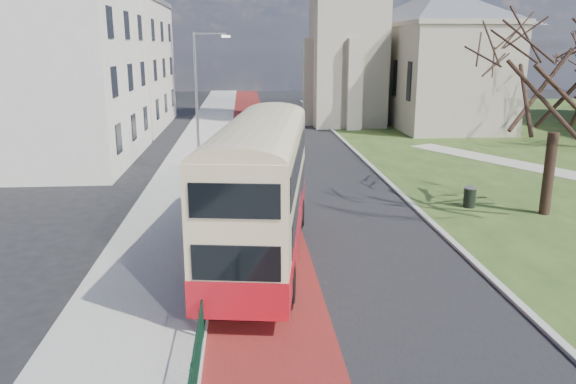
{
  "coord_description": "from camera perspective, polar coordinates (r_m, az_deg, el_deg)",
  "views": [
    {
      "loc": [
        -1.8,
        -15.27,
        7.36
      ],
      "look_at": [
        -0.17,
        5.18,
        2.0
      ],
      "focal_mm": 35.0,
      "sensor_mm": 36.0,
      "label": 1
    }
  ],
  "objects": [
    {
      "name": "streetlamp",
      "position": [
        33.48,
        -9.03,
        9.73
      ],
      "size": [
        2.13,
        0.18,
        8.0
      ],
      "color": "gray",
      "rests_on": "pavement_west"
    },
    {
      "name": "kerb_west",
      "position": [
        36.03,
        -6.37,
        2.87
      ],
      "size": [
        0.25,
        120.0,
        0.13
      ],
      "primitive_type": "cube",
      "color": "#999993",
      "rests_on": "ground"
    },
    {
      "name": "litter_bin",
      "position": [
        27.49,
        17.97,
        -0.49
      ],
      "size": [
        0.78,
        0.78,
        0.96
      ],
      "rotation": [
        0.0,
        0.0,
        -0.39
      ],
      "color": "black",
      "rests_on": "grass_green"
    },
    {
      "name": "street_block_far",
      "position": [
        54.67,
        -17.86,
        12.28
      ],
      "size": [
        10.3,
        16.3,
        11.5
      ],
      "color": "beige",
      "rests_on": "ground"
    },
    {
      "name": "road_carriageway",
      "position": [
        36.18,
        0.78,
        2.91
      ],
      "size": [
        9.0,
        120.0,
        0.01
      ],
      "primitive_type": "cube",
      "color": "black",
      "rests_on": "ground"
    },
    {
      "name": "pedestrian_railing",
      "position": [
        20.47,
        -7.54,
        -4.91
      ],
      "size": [
        0.07,
        24.0,
        1.12
      ],
      "color": "#0C3524",
      "rests_on": "ground"
    },
    {
      "name": "ground",
      "position": [
        17.04,
        2.0,
        -10.95
      ],
      "size": [
        160.0,
        160.0,
        0.0
      ],
      "primitive_type": "plane",
      "color": "black",
      "rests_on": "ground"
    },
    {
      "name": "pavement_west",
      "position": [
        36.16,
        -9.54,
        2.79
      ],
      "size": [
        4.0,
        120.0,
        0.12
      ],
      "primitive_type": "cube",
      "color": "gray",
      "rests_on": "ground"
    },
    {
      "name": "bus_lane",
      "position": [
        36.03,
        -3.5,
        2.84
      ],
      "size": [
        3.4,
        120.0,
        0.01
      ],
      "primitive_type": "cube",
      "color": "#591414",
      "rests_on": "ground"
    },
    {
      "name": "kerb_east",
      "position": [
        38.79,
        7.3,
        3.68
      ],
      "size": [
        0.25,
        80.0,
        0.13
      ],
      "primitive_type": "cube",
      "color": "#999993",
      "rests_on": "ground"
    },
    {
      "name": "winter_tree_near",
      "position": [
        26.76,
        26.07,
        11.62
      ],
      "size": [
        6.83,
        6.83,
        9.5
      ],
      "rotation": [
        0.0,
        0.0,
        -0.06
      ],
      "color": "black",
      "rests_on": "grass_green"
    },
    {
      "name": "street_block_near",
      "position": [
        39.22,
        -23.23,
        12.26
      ],
      "size": [
        10.3,
        14.3,
        13.0
      ],
      "color": "beige",
      "rests_on": "ground"
    },
    {
      "name": "bus",
      "position": [
        19.38,
        -2.77,
        0.81
      ],
      "size": [
        4.25,
        11.71,
        4.79
      ],
      "rotation": [
        0.0,
        0.0,
        -0.14
      ],
      "color": "#AA0F19",
      "rests_on": "ground"
    }
  ]
}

